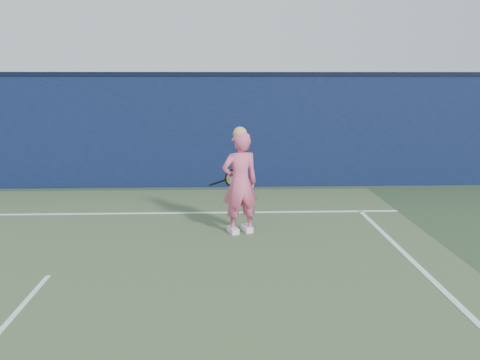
{
  "coord_description": "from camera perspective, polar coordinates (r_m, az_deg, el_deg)",
  "views": [
    {
      "loc": [
        2.2,
        -5.13,
        2.46
      ],
      "look_at": [
        2.49,
        2.78,
        0.87
      ],
      "focal_mm": 38.0,
      "sensor_mm": 36.0,
      "label": 1
    }
  ],
  "objects": [
    {
      "name": "backstop_wall",
      "position": [
        11.9,
        -12.81,
        5.23
      ],
      "size": [
        24.0,
        0.4,
        2.5
      ],
      "primitive_type": "cube",
      "color": "black",
      "rests_on": "ground"
    },
    {
      "name": "ground",
      "position": [
        6.1,
        -23.72,
        -13.45
      ],
      "size": [
        80.0,
        80.0,
        0.0
      ],
      "primitive_type": "plane",
      "color": "#2C4027",
      "rests_on": "ground"
    },
    {
      "name": "player",
      "position": [
        8.09,
        0.0,
        -0.3
      ],
      "size": [
        0.69,
        0.56,
        1.72
      ],
      "rotation": [
        0.0,
        0.0,
        3.45
      ],
      "color": "#E55986",
      "rests_on": "ground"
    },
    {
      "name": "wall_cap",
      "position": [
        11.84,
        -13.09,
        11.49
      ],
      "size": [
        24.0,
        0.42,
        0.1
      ],
      "primitive_type": "cube",
      "color": "black",
      "rests_on": "backstop_wall"
    },
    {
      "name": "racket",
      "position": [
        8.48,
        -1.04,
        0.16
      ],
      "size": [
        0.54,
        0.18,
        0.29
      ],
      "rotation": [
        0.0,
        0.0,
        0.14
      ],
      "color": "black",
      "rests_on": "ground"
    },
    {
      "name": "court_lines",
      "position": [
        5.82,
        -24.94,
        -14.64
      ],
      "size": [
        11.0,
        12.04,
        0.01
      ],
      "color": "white",
      "rests_on": "court_surface"
    }
  ]
}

